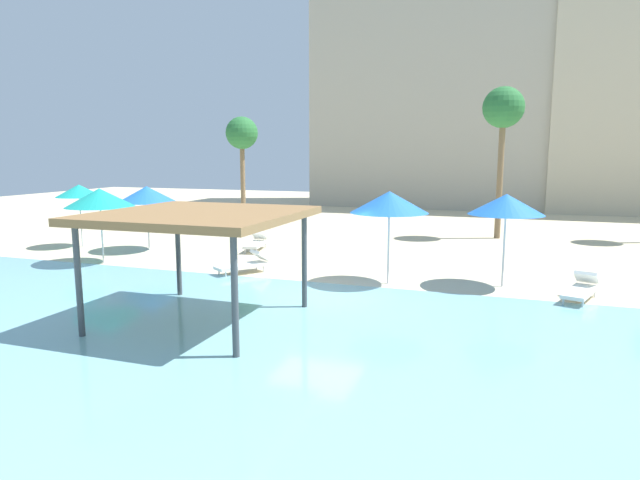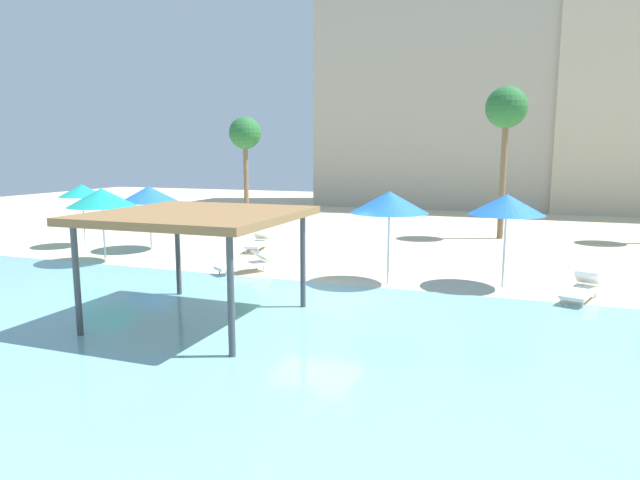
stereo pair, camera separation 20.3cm
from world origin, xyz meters
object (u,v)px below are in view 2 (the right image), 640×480
object	(u,v)px
beach_umbrella_teal_2	(102,198)
beach_umbrella_blue_4	(389,202)
shade_pavilion	(198,218)
beach_umbrella_teal_1	(82,191)
beach_umbrella_blue_3	(507,205)
lounge_chair_1	(246,263)
beach_umbrella_blue_5	(149,194)
lounge_chair_3	(582,289)
palm_tree_1	(245,135)
palm_tree_2	(506,112)
lounge_chair_2	(258,242)

from	to	relation	value
beach_umbrella_teal_2	beach_umbrella_blue_4	bearing A→B (deg)	1.94
shade_pavilion	beach_umbrella_teal_1	world-z (taller)	beach_umbrella_teal_1
beach_umbrella_blue_3	lounge_chair_1	distance (m)	8.59
lounge_chair_1	beach_umbrella_teal_1	bearing A→B (deg)	-71.60
beach_umbrella_blue_3	beach_umbrella_blue_4	xyz separation A→B (m)	(-3.38, -0.78, 0.03)
beach_umbrella_blue_4	beach_umbrella_blue_5	size ratio (longest dim) A/B	1.08
shade_pavilion	beach_umbrella_blue_5	xyz separation A→B (m)	(-7.36, 7.93, -0.17)
lounge_chair_3	palm_tree_1	xyz separation A→B (m)	(-17.23, 13.34, 4.73)
shade_pavilion	lounge_chair_3	bearing A→B (deg)	30.34
beach_umbrella_teal_1	beach_umbrella_blue_4	bearing A→B (deg)	-9.54
lounge_chair_1	shade_pavilion	bearing A→B (deg)	49.38
beach_umbrella_blue_3	palm_tree_2	world-z (taller)	palm_tree_2
beach_umbrella_blue_3	lounge_chair_3	xyz separation A→B (m)	(2.10, -0.95, -2.19)
shade_pavilion	palm_tree_2	size ratio (longest dim) A/B	0.64
beach_umbrella_blue_4	palm_tree_1	world-z (taller)	palm_tree_1
lounge_chair_1	beach_umbrella_blue_4	bearing A→B (deg)	124.61
beach_umbrella_blue_3	palm_tree_1	distance (m)	19.73
lounge_chair_1	palm_tree_1	xyz separation A→B (m)	(-6.87, 13.28, 4.73)
beach_umbrella_blue_5	lounge_chair_1	bearing A→B (deg)	-24.51
shade_pavilion	beach_umbrella_teal_1	size ratio (longest dim) A/B	1.67
palm_tree_1	beach_umbrella_blue_5	bearing A→B (deg)	-84.56
shade_pavilion	lounge_chair_2	distance (m)	10.18
beach_umbrella_blue_4	palm_tree_1	size ratio (longest dim) A/B	0.47
beach_umbrella_blue_4	lounge_chair_2	xyz separation A→B (m)	(-6.49, 4.08, -2.22)
beach_umbrella_teal_1	lounge_chair_3	distance (m)	19.79
beach_umbrella_blue_5	lounge_chair_2	size ratio (longest dim) A/B	1.36
beach_umbrella_teal_2	beach_umbrella_blue_3	size ratio (longest dim) A/B	0.98
beach_umbrella_blue_5	palm_tree_1	world-z (taller)	palm_tree_1
beach_umbrella_teal_1	beach_umbrella_teal_2	xyz separation A→B (m)	(3.44, -2.72, 0.00)
beach_umbrella_teal_2	palm_tree_1	distance (m)	13.84
beach_umbrella_teal_2	palm_tree_2	xyz separation A→B (m)	(13.53, 11.22, 3.49)
lounge_chair_2	lounge_chair_1	bearing A→B (deg)	10.45
beach_umbrella_blue_3	beach_umbrella_teal_1	bearing A→B (deg)	174.83
shade_pavilion	beach_umbrella_teal_2	world-z (taller)	beach_umbrella_teal_2
palm_tree_2	beach_umbrella_teal_1	bearing A→B (deg)	-153.38
beach_umbrella_blue_3	beach_umbrella_blue_5	size ratio (longest dim) A/B	1.05
beach_umbrella_blue_4	beach_umbrella_teal_1	bearing A→B (deg)	170.46
lounge_chair_1	palm_tree_1	size ratio (longest dim) A/B	0.31
lounge_chair_3	beach_umbrella_teal_2	bearing A→B (deg)	-71.07
beach_umbrella_teal_2	lounge_chair_3	xyz separation A→B (m)	(16.07, 0.19, -2.10)
shade_pavilion	beach_umbrella_blue_3	world-z (taller)	beach_umbrella_blue_3
palm_tree_1	beach_umbrella_blue_3	bearing A→B (deg)	-39.32
beach_umbrella_teal_2	palm_tree_1	world-z (taller)	palm_tree_1
beach_umbrella_teal_2	lounge_chair_2	size ratio (longest dim) A/B	1.40
beach_umbrella_teal_1	lounge_chair_3	xyz separation A→B (m)	(19.51, -2.53, -2.10)
shade_pavilion	beach_umbrella_blue_5	world-z (taller)	beach_umbrella_blue_5
palm_tree_2	lounge_chair_1	bearing A→B (deg)	-125.50
beach_umbrella_blue_4	palm_tree_2	xyz separation A→B (m)	(2.94, 10.87, 3.37)
beach_umbrella_blue_5	beach_umbrella_teal_2	bearing A→B (deg)	-87.03
beach_umbrella_blue_3	lounge_chair_1	world-z (taller)	beach_umbrella_blue_3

